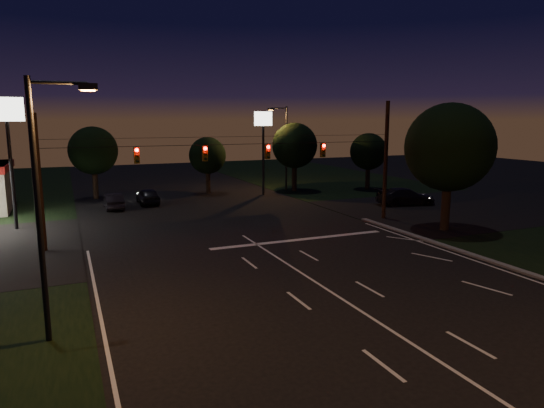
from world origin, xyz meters
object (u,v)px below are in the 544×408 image
utility_pole_right (383,218)px  tree_right_near (448,148)px  car_oncoming_a (148,196)px  car_cross (406,197)px  car_oncoming_b (113,201)px

utility_pole_right → tree_right_near: bearing=-72.5°
car_oncoming_a → car_cross: size_ratio=0.80×
tree_right_near → car_oncoming_b: bearing=139.6°
car_oncoming_b → utility_pole_right: bearing=145.5°
car_oncoming_a → car_oncoming_b: car_oncoming_a is taller
car_cross → tree_right_near: bearing=170.1°
utility_pole_right → car_oncoming_b: bearing=146.4°
utility_pole_right → car_oncoming_b: (-18.96, 12.60, 0.68)m
utility_pole_right → car_cross: size_ratio=1.69×
tree_right_near → car_cross: (3.89, 9.03, -4.90)m
car_oncoming_a → tree_right_near: bearing=132.6°
utility_pole_right → tree_right_near: tree_right_near is taller
car_oncoming_a → utility_pole_right: bearing=138.5°
utility_pole_right → tree_right_near: size_ratio=1.03×
utility_pole_right → tree_right_near: (1.53, -4.83, 5.68)m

